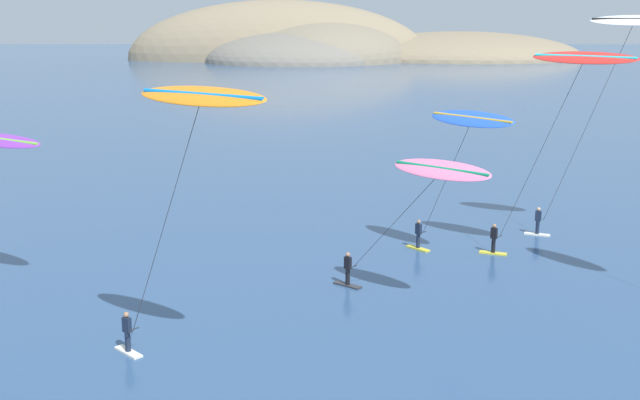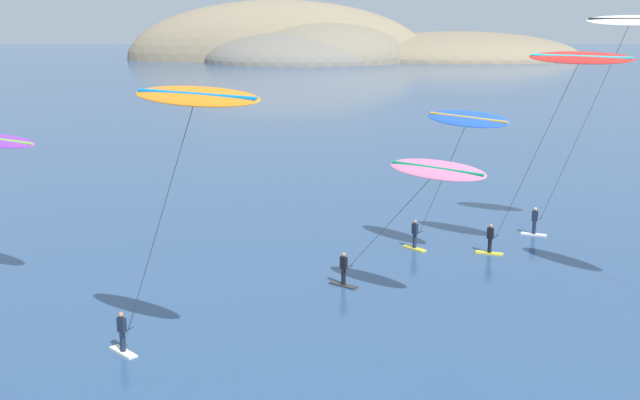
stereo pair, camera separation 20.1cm
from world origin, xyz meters
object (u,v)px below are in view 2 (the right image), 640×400
(kitesurfer_orange, at_px, (189,121))
(kitesurfer_blue, at_px, (465,129))
(kitesurfer_white, at_px, (623,41))
(kitesurfer_pink, at_px, (428,181))
(kitesurfer_red, at_px, (574,74))

(kitesurfer_orange, relative_size, kitesurfer_blue, 1.32)
(kitesurfer_white, distance_m, kitesurfer_pink, 16.61)
(kitesurfer_orange, xyz_separation_m, kitesurfer_pink, (9.19, 6.92, -3.57))
(kitesurfer_orange, distance_m, kitesurfer_pink, 12.05)
(kitesurfer_red, distance_m, kitesurfer_pink, 10.70)
(kitesurfer_orange, xyz_separation_m, kitesurfer_white, (20.95, 17.22, 2.04))
(kitesurfer_white, height_order, kitesurfer_red, kitesurfer_white)
(kitesurfer_orange, bearing_deg, kitesurfer_pink, 36.97)
(kitesurfer_white, xyz_separation_m, kitesurfer_blue, (-9.03, -3.44, -4.35))
(kitesurfer_pink, xyz_separation_m, kitesurfer_blue, (2.73, 6.86, 1.26))
(kitesurfer_red, xyz_separation_m, kitesurfer_blue, (-5.14, 0.92, -2.88))
(kitesurfer_orange, bearing_deg, kitesurfer_blue, 49.14)
(kitesurfer_orange, height_order, kitesurfer_white, kitesurfer_white)
(kitesurfer_orange, relative_size, kitesurfer_white, 0.83)
(kitesurfer_orange, relative_size, kitesurfer_red, 0.95)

